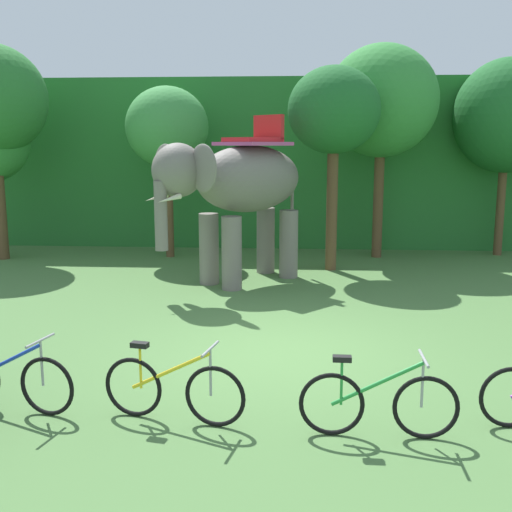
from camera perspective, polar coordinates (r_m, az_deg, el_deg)
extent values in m
plane|color=#4C753D|center=(9.48, 2.24, -8.88)|extent=(80.00, 80.00, 0.00)
cube|color=#28702D|center=(21.38, 3.29, 8.75)|extent=(36.00, 6.00, 5.06)
cylinder|color=brown|center=(18.14, -22.68, 4.41)|extent=(0.31, 0.31, 2.99)
cylinder|color=brown|center=(17.27, -8.07, 4.19)|extent=(0.23, 0.23, 2.60)
ellipsoid|color=#3D8E42|center=(17.18, -8.26, 11.77)|extent=(2.25, 2.25, 2.18)
cylinder|color=brown|center=(15.39, 7.05, 4.21)|extent=(0.27, 0.27, 2.99)
ellipsoid|color=#1E6028|center=(15.33, 7.26, 13.31)|extent=(2.24, 2.24, 2.10)
cylinder|color=brown|center=(17.38, 11.27, 4.64)|extent=(0.27, 0.27, 2.91)
ellipsoid|color=#338438|center=(17.33, 11.60, 13.92)|extent=(3.02, 3.02, 3.01)
cylinder|color=brown|center=(18.71, 21.72, 3.86)|extent=(0.23, 0.23, 2.49)
ellipsoid|color=#1E6028|center=(18.63, 22.28, 11.97)|extent=(2.89, 2.89, 3.12)
ellipsoid|color=slate|center=(13.97, -0.60, 7.19)|extent=(2.99, 3.09, 1.50)
cylinder|color=slate|center=(13.27, -2.27, 0.27)|extent=(0.44, 0.44, 1.60)
cylinder|color=slate|center=(13.84, -4.39, 0.67)|extent=(0.44, 0.44, 1.60)
cylinder|color=slate|center=(14.50, 3.05, 1.13)|extent=(0.44, 0.44, 1.60)
cylinder|color=slate|center=(15.03, 0.91, 1.47)|extent=(0.44, 0.44, 1.60)
ellipsoid|color=slate|center=(12.68, -7.26, 7.91)|extent=(1.48, 1.49, 1.10)
ellipsoid|color=slate|center=(12.28, -4.95, 8.11)|extent=(0.73, 0.68, 0.96)
ellipsoid|color=slate|center=(13.26, -8.36, 8.21)|extent=(0.73, 0.68, 0.96)
cylinder|color=slate|center=(12.48, -8.82, 3.69)|extent=(0.26, 0.26, 1.40)
cone|color=beige|center=(12.30, -8.09, 5.25)|extent=(0.47, 0.50, 0.21)
cone|color=beige|center=(12.66, -9.26, 5.36)|extent=(0.47, 0.50, 0.21)
cube|color=#BF4C8C|center=(14.02, -0.30, 10.39)|extent=(1.86, 1.86, 0.08)
cube|color=#B22323|center=(14.02, -0.30, 10.75)|extent=(1.41, 1.42, 0.10)
cube|color=#B22323|center=(14.38, 1.18, 11.86)|extent=(0.73, 0.68, 0.56)
cylinder|color=slate|center=(15.01, 3.38, 5.67)|extent=(0.08, 0.08, 0.90)
torus|color=black|center=(7.66, -18.85, -11.39)|extent=(0.70, 0.20, 0.71)
cylinder|color=blue|center=(7.88, -22.12, -9.06)|extent=(0.96, 0.25, 0.54)
cylinder|color=#9E9EA3|center=(7.59, -19.28, -9.36)|extent=(0.03, 0.03, 0.55)
cylinder|color=#9E9EA3|center=(7.51, -19.41, -7.42)|extent=(0.14, 0.51, 0.03)
torus|color=black|center=(7.39, -11.33, -11.85)|extent=(0.71, 0.19, 0.71)
torus|color=black|center=(7.02, -3.83, -12.89)|extent=(0.71, 0.19, 0.71)
cylinder|color=yellow|center=(7.10, -7.92, -10.50)|extent=(0.96, 0.24, 0.54)
cylinder|color=yellow|center=(7.25, -10.68, -10.06)|extent=(0.03, 0.03, 0.52)
cube|color=black|center=(7.16, -10.75, -8.11)|extent=(0.22, 0.14, 0.06)
cylinder|color=#9E9EA3|center=(6.93, -4.25, -10.71)|extent=(0.03, 0.03, 0.55)
cylinder|color=#9E9EA3|center=(6.83, -4.28, -8.60)|extent=(0.14, 0.52, 0.03)
torus|color=black|center=(6.86, 7.04, -13.51)|extent=(0.71, 0.06, 0.71)
torus|color=black|center=(6.97, 15.51, -13.42)|extent=(0.71, 0.06, 0.71)
cylinder|color=green|center=(6.80, 11.17, -11.57)|extent=(0.97, 0.06, 0.54)
cylinder|color=green|center=(6.76, 7.95, -11.49)|extent=(0.03, 0.03, 0.52)
cube|color=black|center=(6.67, 8.01, -9.42)|extent=(0.20, 0.10, 0.06)
cylinder|color=#9E9EA3|center=(6.86, 15.21, -11.28)|extent=(0.03, 0.03, 0.55)
cylinder|color=#9E9EA3|center=(6.76, 15.31, -9.15)|extent=(0.04, 0.52, 0.03)
torus|color=black|center=(7.53, 22.60, -12.03)|extent=(0.71, 0.08, 0.71)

